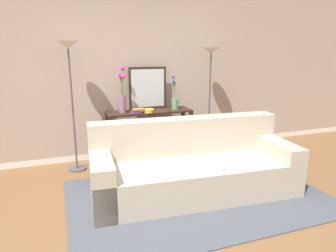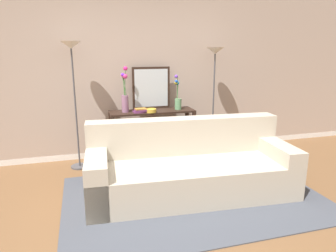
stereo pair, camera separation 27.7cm
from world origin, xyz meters
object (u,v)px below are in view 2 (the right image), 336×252
(floor_lamp_left, at_px, (73,70))
(floor_lamp_right, at_px, (215,72))
(book_stack, at_px, (140,111))
(vase_tall_flowers, at_px, (125,96))
(console_table, at_px, (152,125))
(wall_mirror, at_px, (151,88))
(fruit_bowl, at_px, (151,110))
(couch, at_px, (190,168))
(book_row_under_console, at_px, (131,157))
(vase_short_flowers, at_px, (178,98))

(floor_lamp_left, bearing_deg, floor_lamp_right, 0.00)
(floor_lamp_left, bearing_deg, book_stack, -1.34)
(floor_lamp_left, relative_size, vase_tall_flowers, 2.66)
(book_stack, bearing_deg, console_table, 26.18)
(wall_mirror, bearing_deg, floor_lamp_right, -14.13)
(fruit_bowl, height_order, book_stack, book_stack)
(floor_lamp_right, distance_m, fruit_bowl, 1.20)
(console_table, xyz_separation_m, floor_lamp_left, (-1.15, -0.08, 0.89))
(couch, xyz_separation_m, vase_tall_flowers, (-0.59, 1.30, 0.73))
(console_table, relative_size, book_row_under_console, 3.71)
(floor_lamp_right, xyz_separation_m, book_stack, (-1.21, -0.02, -0.56))
(couch, bearing_deg, floor_lamp_right, 55.48)
(book_row_under_console, bearing_deg, vase_tall_flowers, -172.61)
(vase_tall_flowers, relative_size, fruit_bowl, 4.16)
(book_row_under_console, bearing_deg, floor_lamp_left, -174.17)
(vase_short_flowers, xyz_separation_m, fruit_bowl, (-0.47, -0.12, -0.16))
(floor_lamp_right, relative_size, book_stack, 8.18)
(wall_mirror, distance_m, fruit_bowl, 0.43)
(couch, xyz_separation_m, wall_mirror, (-0.14, 1.47, 0.82))
(console_table, bearing_deg, wall_mirror, 80.58)
(floor_lamp_left, relative_size, book_row_under_console, 5.12)
(wall_mirror, bearing_deg, fruit_bowl, -104.58)
(console_table, xyz_separation_m, vase_tall_flowers, (-0.42, -0.01, 0.49))
(couch, height_order, floor_lamp_right, floor_lamp_right)
(floor_lamp_right, bearing_deg, book_row_under_console, 176.64)
(vase_short_flowers, xyz_separation_m, book_row_under_console, (-0.78, 0.01, -0.92))
(couch, height_order, console_table, couch)
(floor_lamp_left, relative_size, book_stack, 8.56)
(vase_short_flowers, bearing_deg, fruit_bowl, -165.94)
(fruit_bowl, height_order, book_row_under_console, fruit_bowl)
(couch, height_order, book_row_under_console, couch)
(couch, relative_size, floor_lamp_left, 1.37)
(book_stack, bearing_deg, wall_mirror, 48.67)
(floor_lamp_right, xyz_separation_m, vase_tall_flowers, (-1.43, 0.07, -0.34))
(floor_lamp_right, bearing_deg, console_table, 175.43)
(wall_mirror, bearing_deg, floor_lamp_left, -168.18)
(book_stack, bearing_deg, couch, -72.86)
(book_row_under_console, bearing_deg, couch, -68.12)
(floor_lamp_right, relative_size, vase_tall_flowers, 2.54)
(console_table, bearing_deg, book_row_under_console, -180.00)
(book_stack, bearing_deg, vase_tall_flowers, 156.15)
(floor_lamp_left, relative_size, vase_short_flowers, 3.34)
(vase_tall_flowers, distance_m, book_row_under_console, 0.98)
(floor_lamp_left, height_order, vase_tall_flowers, floor_lamp_left)
(floor_lamp_right, bearing_deg, vase_short_flowers, 173.32)
(couch, bearing_deg, console_table, 97.10)
(couch, bearing_deg, floor_lamp_left, 136.96)
(couch, distance_m, floor_lamp_left, 2.13)
(couch, height_order, floor_lamp_left, floor_lamp_left)
(floor_lamp_right, height_order, book_row_under_console, floor_lamp_right)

